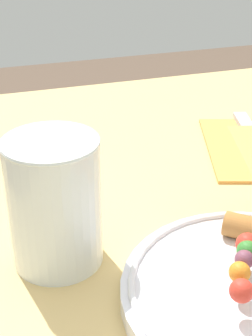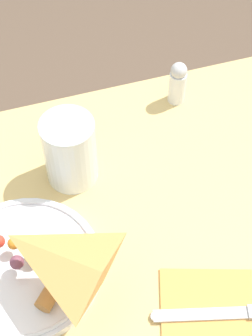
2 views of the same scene
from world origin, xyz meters
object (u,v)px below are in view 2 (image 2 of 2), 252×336
Objects in this scene: plate_pizza at (22,265)px; milk_glass at (71,153)px; napkin_folded at (229,314)px; dining_table at (104,297)px; butter_knife at (238,313)px; salt_shaker at (178,82)px.

milk_glass is (-0.11, -0.15, 0.04)m from plate_pizza.
plate_pizza is 1.05× the size of napkin_folded.
dining_table is 4.25× the size of napkin_folded.
plate_pizza is 0.31m from butter_knife.
napkin_folded is (-0.15, 0.13, 0.13)m from dining_table.
plate_pizza is (0.11, -0.02, 0.14)m from dining_table.
milk_glass is at bearing 26.44° from salt_shaker.
salt_shaker is at bearing -153.56° from milk_glass.
dining_table is 7.60× the size of milk_glass.
dining_table is 4.43× the size of butter_knife.
plate_pizza is at bearing 53.04° from milk_glass.
plate_pizza is 0.19m from milk_glass.
napkin_folded is 0.01m from butter_knife.
napkin_folded is 1.04× the size of butter_knife.
milk_glass reaches higher than plate_pizza.
napkin_folded is at bearing 79.36° from salt_shaker.
milk_glass is at bearing -90.47° from dining_table.
dining_table is 0.23m from napkin_folded.
dining_table is at bearing -40.96° from napkin_folded.
butter_knife is (-0.01, 0.00, 0.00)m from napkin_folded.
milk_glass reaches higher than napkin_folded.
plate_pizza is at bearing -30.52° from napkin_folded.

